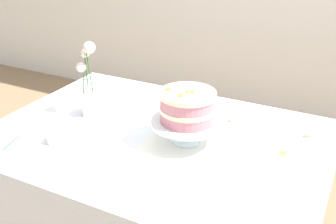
{
  "coord_description": "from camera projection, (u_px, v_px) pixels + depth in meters",
  "views": [
    {
      "loc": [
        0.72,
        -1.3,
        1.56
      ],
      "look_at": [
        0.06,
        -0.0,
        0.86
      ],
      "focal_mm": 43.18,
      "sensor_mm": 36.0,
      "label": 1
    }
  ],
  "objects": [
    {
      "name": "loose_petal_1",
      "position": [
        230.0,
        121.0,
        1.81
      ],
      "size": [
        0.03,
        0.03,
        0.01
      ],
      "primitive_type": "ellipsoid",
      "rotation": [
        0.0,
        0.0,
        3.49
      ],
      "color": "#E56B51",
      "rests_on": "dining_table"
    },
    {
      "name": "layer_cake",
      "position": [
        187.0,
        107.0,
        1.56
      ],
      "size": [
        0.22,
        0.22,
        0.13
      ],
      "color": "#CC7A84",
      "rests_on": "cake_stand"
    },
    {
      "name": "linen_napkin",
      "position": [
        186.0,
        143.0,
        1.63
      ],
      "size": [
        0.34,
        0.34,
        0.0
      ],
      "primitive_type": "cube",
      "rotation": [
        0.0,
        0.0,
        0.08
      ],
      "color": "white",
      "rests_on": "dining_table"
    },
    {
      "name": "dining_table",
      "position": [
        153.0,
        157.0,
        1.71
      ],
      "size": [
        1.4,
        1.0,
        0.74
      ],
      "color": "white",
      "rests_on": "ground"
    },
    {
      "name": "loose_petal_2",
      "position": [
        307.0,
        136.0,
        1.68
      ],
      "size": [
        0.05,
        0.03,
        0.01
      ],
      "primitive_type": "ellipsoid",
      "rotation": [
        0.0,
        0.0,
        3.5
      ],
      "color": "#E56B51",
      "rests_on": "dining_table"
    },
    {
      "name": "teacup",
      "position": [
        56.0,
        139.0,
        1.62
      ],
      "size": [
        0.14,
        0.14,
        0.05
      ],
      "color": "white",
      "rests_on": "dining_table"
    },
    {
      "name": "flower_vase",
      "position": [
        88.0,
        89.0,
        1.82
      ],
      "size": [
        0.11,
        0.1,
        0.35
      ],
      "color": "silver",
      "rests_on": "dining_table"
    },
    {
      "name": "loose_petal_0",
      "position": [
        283.0,
        153.0,
        1.56
      ],
      "size": [
        0.03,
        0.04,
        0.0
      ],
      "primitive_type": "ellipsoid",
      "rotation": [
        0.0,
        0.0,
        1.45
      ],
      "color": "yellow",
      "rests_on": "dining_table"
    },
    {
      "name": "cake_stand",
      "position": [
        187.0,
        125.0,
        1.6
      ],
      "size": [
        0.29,
        0.29,
        0.1
      ],
      "color": "silver",
      "rests_on": "linen_napkin"
    }
  ]
}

